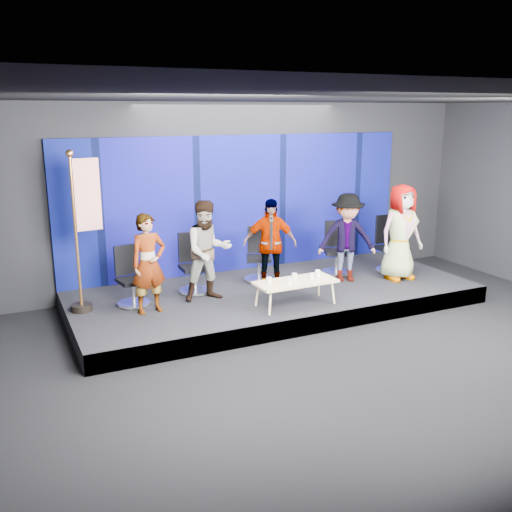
% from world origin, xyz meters
% --- Properties ---
extents(ground, '(10.00, 10.00, 0.00)m').
position_xyz_m(ground, '(0.00, 0.00, 0.00)').
color(ground, black).
rests_on(ground, ground).
extents(room_walls, '(10.02, 8.02, 3.51)m').
position_xyz_m(room_walls, '(0.00, 0.00, 2.43)').
color(room_walls, black).
rests_on(room_walls, ground).
extents(riser, '(7.00, 3.00, 0.30)m').
position_xyz_m(riser, '(0.00, 2.50, 0.15)').
color(riser, black).
rests_on(riser, ground).
extents(backdrop, '(7.00, 0.08, 2.60)m').
position_xyz_m(backdrop, '(0.00, 3.95, 1.60)').
color(backdrop, '#060E4F').
rests_on(backdrop, riser).
extents(chair_a, '(0.63, 0.63, 0.96)m').
position_xyz_m(chair_a, '(-2.46, 2.72, 0.62)').
color(chair_a, silver).
rests_on(chair_a, riser).
extents(panelist_a, '(0.62, 0.46, 1.55)m').
position_xyz_m(panelist_a, '(-2.28, 2.25, 1.08)').
color(panelist_a, black).
rests_on(panelist_a, riser).
extents(chair_b, '(0.60, 0.60, 1.02)m').
position_xyz_m(chair_b, '(-1.33, 2.93, 0.64)').
color(chair_b, silver).
rests_on(chair_b, riser).
extents(panelist_b, '(0.83, 0.65, 1.66)m').
position_xyz_m(panelist_b, '(-1.25, 2.44, 1.13)').
color(panelist_b, black).
rests_on(panelist_b, riser).
extents(chair_c, '(0.72, 0.72, 0.98)m').
position_xyz_m(chair_c, '(-0.02, 3.10, 0.62)').
color(chair_c, silver).
rests_on(chair_c, riser).
extents(panelist_c, '(1.01, 0.72, 1.59)m').
position_xyz_m(panelist_c, '(-0.04, 2.60, 1.09)').
color(panelist_c, black).
rests_on(panelist_c, riser).
extents(chair_d, '(0.74, 0.74, 1.00)m').
position_xyz_m(chair_d, '(1.52, 2.88, 0.63)').
color(chair_d, silver).
rests_on(chair_d, riser).
extents(panelist_d, '(1.20, 0.96, 1.62)m').
position_xyz_m(panelist_d, '(1.42, 2.39, 1.11)').
color(panelist_d, black).
rests_on(panelist_d, riser).
extents(chair_e, '(0.62, 0.62, 1.09)m').
position_xyz_m(chair_e, '(2.54, 2.55, 0.66)').
color(chair_e, silver).
rests_on(chair_e, riser).
extents(panelist_e, '(0.87, 0.57, 1.77)m').
position_xyz_m(panelist_e, '(2.38, 2.07, 1.18)').
color(panelist_e, black).
rests_on(panelist_e, riser).
extents(coffee_table, '(1.33, 0.59, 0.41)m').
position_xyz_m(coffee_table, '(-0.08, 1.58, 0.67)').
color(coffee_table, tan).
rests_on(coffee_table, riser).
extents(mug_a, '(0.09, 0.09, 0.10)m').
position_xyz_m(mug_a, '(-0.54, 1.62, 0.76)').
color(mug_a, silver).
rests_on(mug_a, coffee_table).
extents(mug_b, '(0.08, 0.08, 0.10)m').
position_xyz_m(mug_b, '(-0.26, 1.46, 0.75)').
color(mug_b, silver).
rests_on(mug_b, coffee_table).
extents(mug_c, '(0.09, 0.09, 0.10)m').
position_xyz_m(mug_c, '(-0.06, 1.65, 0.76)').
color(mug_c, silver).
rests_on(mug_c, coffee_table).
extents(mug_d, '(0.08, 0.08, 0.09)m').
position_xyz_m(mug_d, '(0.21, 1.58, 0.75)').
color(mug_d, silver).
rests_on(mug_d, coffee_table).
extents(mug_e, '(0.08, 0.08, 0.10)m').
position_xyz_m(mug_e, '(0.38, 1.66, 0.76)').
color(mug_e, silver).
rests_on(mug_e, coffee_table).
extents(flag_stand, '(0.57, 0.33, 2.50)m').
position_xyz_m(flag_stand, '(-3.12, 2.77, 1.62)').
color(flag_stand, black).
rests_on(flag_stand, riser).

